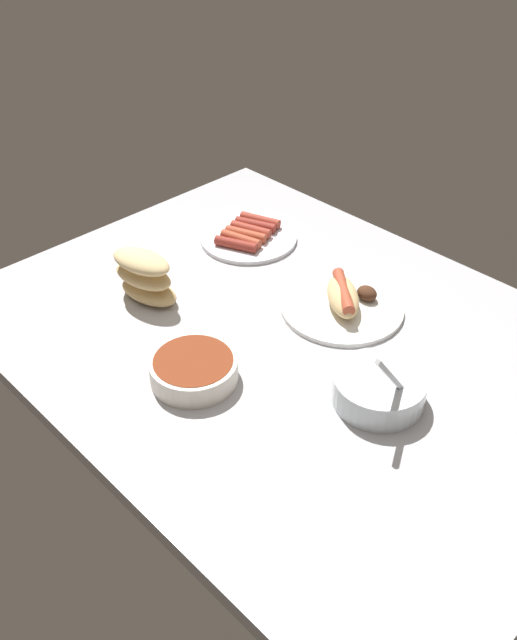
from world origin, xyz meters
TOP-DOWN VIEW (x-y plane):
  - ground_plane at (0.00, 0.00)cm, footprint 120.00×90.00cm
  - plate_hotdog_assembled at (1.53, 13.54)cm, footprint 24.68×24.68cm
  - bread_stack at (-28.89, -12.37)cm, footprint 15.30×10.03cm
  - plate_sausages at (-31.28, 18.64)cm, footprint 22.43×22.43cm
  - bowl_coleslaw at (22.62, -2.38)cm, footprint 15.69×15.69cm
  - bowl_chili at (-3.35, -21.17)cm, footprint 15.57×15.57cm

SIDE VIEW (x-z plane):
  - ground_plane at x=0.00cm, z-range -3.00..0.00cm
  - plate_sausages at x=-31.28cm, z-range -0.52..2.71cm
  - plate_hotdog_assembled at x=1.53cm, z-range -1.05..4.56cm
  - bowl_chili at x=-3.35cm, z-range 0.23..4.60cm
  - bowl_coleslaw at x=22.62cm, z-range -4.64..10.42cm
  - bread_stack at x=-28.89cm, z-range 0.00..10.80cm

